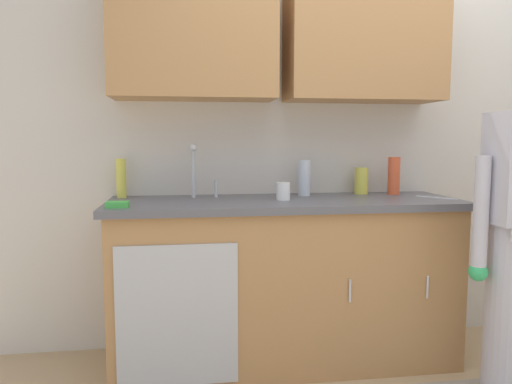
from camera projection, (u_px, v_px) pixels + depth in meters
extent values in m
cube|color=beige|center=(358.00, 128.00, 3.11)|extent=(4.80, 0.10, 2.70)
cube|color=#B27F4C|center=(193.00, 35.00, 2.69)|extent=(0.91, 0.34, 0.70)
cube|color=#B27F4C|center=(364.00, 41.00, 2.83)|extent=(0.91, 0.34, 0.70)
cube|color=#B27F4C|center=(284.00, 284.00, 2.78)|extent=(1.90, 0.60, 0.90)
cube|color=#B7BABF|center=(178.00, 316.00, 2.40)|extent=(0.60, 0.01, 0.72)
cylinder|color=silver|center=(350.00, 291.00, 2.51)|extent=(0.01, 0.01, 0.12)
cylinder|color=silver|center=(427.00, 287.00, 2.58)|extent=(0.01, 0.01, 0.12)
cube|color=#595960|center=(285.00, 203.00, 2.73)|extent=(1.96, 0.66, 0.04)
cube|color=#B7BABF|center=(201.00, 205.00, 2.67)|extent=(0.50, 0.36, 0.03)
cylinder|color=#B7BABF|center=(193.00, 172.00, 2.79)|extent=(0.02, 0.02, 0.30)
sphere|color=#B7BABF|center=(193.00, 148.00, 2.72)|extent=(0.04, 0.04, 0.04)
cylinder|color=#B7BABF|center=(216.00, 189.00, 2.82)|extent=(0.02, 0.02, 0.10)
cylinder|color=silver|center=(481.00, 214.00, 2.27)|extent=(0.07, 0.07, 0.55)
sphere|color=#33B266|center=(478.00, 272.00, 2.30)|extent=(0.09, 0.09, 0.09)
cylinder|color=#D8D14C|center=(361.00, 181.00, 3.00)|extent=(0.08, 0.08, 0.16)
cylinder|color=#E05933|center=(394.00, 176.00, 2.97)|extent=(0.07, 0.07, 0.23)
cylinder|color=#D8D14C|center=(121.00, 178.00, 2.80)|extent=(0.06, 0.06, 0.23)
cylinder|color=silver|center=(304.00, 178.00, 2.91)|extent=(0.07, 0.07, 0.21)
cylinder|color=white|center=(283.00, 191.00, 2.69)|extent=(0.08, 0.08, 0.10)
cube|color=silver|center=(437.00, 198.00, 2.78)|extent=(0.16, 0.21, 0.01)
cube|color=#4CBF4C|center=(117.00, 205.00, 2.39)|extent=(0.11, 0.07, 0.03)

